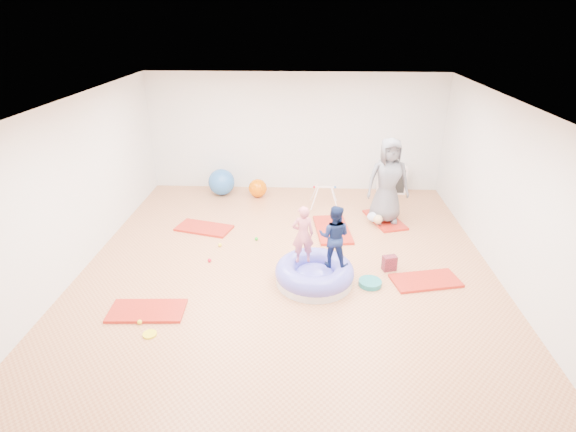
{
  "coord_description": "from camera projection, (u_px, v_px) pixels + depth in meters",
  "views": [
    {
      "loc": [
        0.31,
        -6.55,
        4.02
      ],
      "look_at": [
        0.0,
        0.3,
        0.9
      ],
      "focal_mm": 28.0,
      "sensor_mm": 36.0,
      "label": 1
    }
  ],
  "objects": [
    {
      "name": "room",
      "position": [
        287.0,
        195.0,
        7.05
      ],
      "size": [
        7.01,
        8.01,
        2.81
      ],
      "color": "tan",
      "rests_on": "ground"
    },
    {
      "name": "gym_mat_front_left",
      "position": [
        147.0,
        311.0,
        6.59
      ],
      "size": [
        1.12,
        0.6,
        0.05
      ],
      "primitive_type": "cube",
      "rotation": [
        0.0,
        0.0,
        0.05
      ],
      "color": "red",
      "rests_on": "ground"
    },
    {
      "name": "gym_mat_mid_left",
      "position": [
        204.0,
        228.0,
        9.11
      ],
      "size": [
        1.21,
        0.82,
        0.05
      ],
      "primitive_type": "cube",
      "rotation": [
        0.0,
        0.0,
        -0.27
      ],
      "color": "red",
      "rests_on": "ground"
    },
    {
      "name": "gym_mat_center_back",
      "position": [
        332.0,
        230.0,
        9.04
      ],
      "size": [
        0.78,
        1.35,
        0.05
      ],
      "primitive_type": "cube",
      "rotation": [
        0.0,
        0.0,
        1.69
      ],
      "color": "red",
      "rests_on": "ground"
    },
    {
      "name": "gym_mat_right",
      "position": [
        426.0,
        281.0,
        7.33
      ],
      "size": [
        1.18,
        0.77,
        0.05
      ],
      "primitive_type": "cube",
      "rotation": [
        0.0,
        0.0,
        0.22
      ],
      "color": "red",
      "rests_on": "ground"
    },
    {
      "name": "gym_mat_rear_right",
      "position": [
        385.0,
        220.0,
        9.48
      ],
      "size": [
        0.85,
        1.21,
        0.05
      ],
      "primitive_type": "cube",
      "rotation": [
        0.0,
        0.0,
        1.87
      ],
      "color": "red",
      "rests_on": "ground"
    },
    {
      "name": "inflatable_cushion",
      "position": [
        314.0,
        274.0,
        7.27
      ],
      "size": [
        1.28,
        1.28,
        0.4
      ],
      "rotation": [
        0.0,
        0.0,
        0.29
      ],
      "color": "silver",
      "rests_on": "ground"
    },
    {
      "name": "child_pink",
      "position": [
        303.0,
        232.0,
        7.09
      ],
      "size": [
        0.39,
        0.29,
        0.98
      ],
      "primitive_type": "imported",
      "rotation": [
        0.0,
        0.0,
        3.3
      ],
      "color": "#D36A79",
      "rests_on": "inflatable_cushion"
    },
    {
      "name": "child_navy",
      "position": [
        334.0,
        234.0,
        6.97
      ],
      "size": [
        0.57,
        0.49,
        1.03
      ],
      "primitive_type": "imported",
      "rotation": [
        0.0,
        0.0,
        2.92
      ],
      "color": "#101D48",
      "rests_on": "inflatable_cushion"
    },
    {
      "name": "adult_caregiver",
      "position": [
        388.0,
        181.0,
        9.04
      ],
      "size": [
        0.91,
        0.63,
        1.76
      ],
      "primitive_type": "imported",
      "rotation": [
        0.0,
        0.0,
        0.09
      ],
      "color": "#5B5D67",
      "rests_on": "gym_mat_rear_right"
    },
    {
      "name": "infant",
      "position": [
        377.0,
        217.0,
        9.25
      ],
      "size": [
        0.4,
        0.4,
        0.23
      ],
      "color": "#C2D4FA",
      "rests_on": "gym_mat_rear_right"
    },
    {
      "name": "ball_pit_balls",
      "position": [
        260.0,
        263.0,
        7.82
      ],
      "size": [
        2.92,
        2.69,
        0.07
      ],
      "color": "red",
      "rests_on": "ground"
    },
    {
      "name": "exercise_ball_blue",
      "position": [
        222.0,
        182.0,
        10.73
      ],
      "size": [
        0.63,
        0.63,
        0.63
      ],
      "primitive_type": "sphere",
      "color": "#2761B1",
      "rests_on": "ground"
    },
    {
      "name": "exercise_ball_orange",
      "position": [
        258.0,
        188.0,
        10.63
      ],
      "size": [
        0.44,
        0.44,
        0.44
      ],
      "primitive_type": "sphere",
      "color": "#DB6000",
      "rests_on": "ground"
    },
    {
      "name": "infant_play_gym",
      "position": [
        324.0,
        193.0,
        10.06
      ],
      "size": [
        0.62,
        0.59,
        0.48
      ],
      "rotation": [
        0.0,
        0.0,
        0.12
      ],
      "color": "white",
      "rests_on": "ground"
    },
    {
      "name": "cube_shelf",
      "position": [
        392.0,
        179.0,
        10.84
      ],
      "size": [
        0.67,
        0.33,
        0.67
      ],
      "color": "white",
      "rests_on": "ground"
    },
    {
      "name": "balance_disc",
      "position": [
        370.0,
        283.0,
        7.23
      ],
      "size": [
        0.37,
        0.37,
        0.08
      ],
      "primitive_type": "cylinder",
      "color": "#1B7578",
      "rests_on": "ground"
    },
    {
      "name": "backpack",
      "position": [
        389.0,
        263.0,
        7.63
      ],
      "size": [
        0.26,
        0.2,
        0.26
      ],
      "primitive_type": "cube",
      "rotation": [
        0.0,
        0.0,
        0.28
      ],
      "color": "#9F1E37",
      "rests_on": "ground"
    },
    {
      "name": "yellow_toy",
      "position": [
        150.0,
        334.0,
        6.12
      ],
      "size": [
        0.19,
        0.19,
        0.03
      ],
      "primitive_type": "cylinder",
      "color": "yellow",
      "rests_on": "ground"
    }
  ]
}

